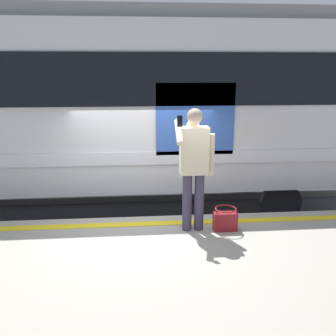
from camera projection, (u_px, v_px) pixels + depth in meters
ground_plane at (146, 263)px, 6.13m from camera, size 24.84×24.84×0.00m
safety_line at (145, 224)px, 5.61m from camera, size 16.23×0.16×0.01m
track_rail_near at (144, 222)px, 7.56m from camera, size 21.52×0.08×0.16m
track_rail_far at (143, 198)px, 8.94m from camera, size 21.52×0.08×0.16m
train_carriage at (84, 99)px, 7.48m from camera, size 12.11×2.85×4.09m
passenger at (194, 160)px, 5.15m from camera, size 0.57×0.55×1.81m
handbag at (225, 220)px, 5.36m from camera, size 0.35×0.32×0.35m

